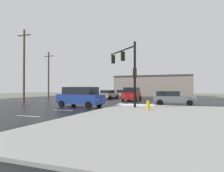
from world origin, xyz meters
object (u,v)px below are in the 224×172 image
(suv_blue, at_px, (80,96))
(suv_red, at_px, (132,94))
(fire_hydrant, at_px, (148,105))
(sedan_silver, at_px, (121,94))
(utility_pole_far, at_px, (49,74))
(sedan_tan, at_px, (109,94))
(utility_pole_mid, at_px, (24,64))
(sedan_grey, at_px, (173,98))
(traffic_signal_mast, at_px, (127,65))

(suv_blue, bearing_deg, suv_red, 86.28)
(fire_hydrant, bearing_deg, sedan_silver, 113.02)
(suv_blue, bearing_deg, sedan_silver, 102.46)
(utility_pole_far, bearing_deg, sedan_tan, 10.14)
(suv_blue, bearing_deg, utility_pole_far, 143.34)
(sedan_tan, distance_m, utility_pole_far, 12.50)
(utility_pole_mid, height_order, utility_pole_far, utility_pole_mid)
(sedan_silver, bearing_deg, fire_hydrant, 112.17)
(fire_hydrant, distance_m, sedan_grey, 7.40)
(sedan_tan, relative_size, sedan_silver, 1.02)
(suv_red, bearing_deg, sedan_silver, -152.71)
(fire_hydrant, xyz_separation_m, sedan_silver, (-9.26, 21.79, 0.32))
(fire_hydrant, bearing_deg, sedan_tan, 120.09)
(suv_blue, distance_m, utility_pole_far, 20.89)
(suv_red, relative_size, sedan_grey, 1.06)
(sedan_grey, bearing_deg, traffic_signal_mast, -137.14)
(fire_hydrant, distance_m, sedan_tan, 20.97)
(suv_blue, bearing_deg, sedan_tan, 108.03)
(traffic_signal_mast, bearing_deg, suv_red, -32.14)
(traffic_signal_mast, distance_m, fire_hydrant, 5.53)
(suv_blue, bearing_deg, traffic_signal_mast, 21.61)
(traffic_signal_mast, distance_m, suv_blue, 5.72)
(suv_red, distance_m, utility_pole_far, 17.67)
(sedan_silver, distance_m, suv_red, 8.90)
(sedan_tan, xyz_separation_m, utility_pole_far, (-11.71, -2.09, 3.84))
(fire_hydrant, distance_m, utility_pole_mid, 20.26)
(sedan_grey, bearing_deg, sedan_silver, 124.23)
(sedan_silver, distance_m, utility_pole_mid, 18.84)
(utility_pole_mid, bearing_deg, sedan_tan, 55.70)
(sedan_tan, distance_m, suv_red, 6.89)
(traffic_signal_mast, height_order, suv_red, traffic_signal_mast)
(utility_pole_far, bearing_deg, suv_red, -6.96)
(utility_pole_mid, bearing_deg, fire_hydrant, -18.12)
(suv_red, bearing_deg, sedan_tan, -128.46)
(traffic_signal_mast, relative_size, suv_red, 1.26)
(traffic_signal_mast, height_order, sedan_silver, traffic_signal_mast)
(sedan_silver, relative_size, sedan_grey, 0.99)
(fire_hydrant, bearing_deg, suv_red, 109.88)
(sedan_grey, bearing_deg, suv_blue, -150.67)
(sedan_silver, height_order, suv_red, suv_red)
(sedan_grey, xyz_separation_m, suv_blue, (-8.72, -5.34, 0.24))
(sedan_silver, bearing_deg, traffic_signal_mast, 108.63)
(suv_red, bearing_deg, traffic_signal_mast, 11.46)
(sedan_tan, relative_size, suv_red, 0.96)
(sedan_tan, height_order, utility_pole_mid, utility_pole_mid)
(suv_red, bearing_deg, sedan_grey, 43.17)
(sedan_silver, relative_size, utility_pole_mid, 0.44)
(traffic_signal_mast, distance_m, suv_red, 11.52)
(sedan_grey, distance_m, suv_blue, 10.23)
(fire_hydrant, bearing_deg, sedan_grey, 78.65)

